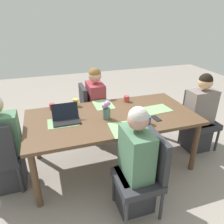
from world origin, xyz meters
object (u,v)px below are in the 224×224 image
(chair_head_left_left_near, at_px, (198,116))
(coffee_mug_near_left, at_px, (127,99))
(chair_near_left_far, at_px, (91,109))
(coffee_mug_near_right, at_px, (76,103))
(person_head_right_right_near, at_px, (4,148))
(flower_vase, at_px, (106,109))
(laptop_head_right_right_near, at_px, (66,118))
(dining_table, at_px, (112,120))
(phone_black, at_px, (156,118))
(person_far_left_mid, at_px, (136,167))
(coffee_mug_centre_left, at_px, (52,107))
(person_near_left_far, at_px, (96,108))
(chair_far_left_mid, at_px, (145,171))
(coffee_mug_centre_right, at_px, (147,120))
(person_head_left_left_near, at_px, (199,117))

(chair_head_left_left_near, bearing_deg, coffee_mug_near_left, -16.88)
(chair_near_left_far, bearing_deg, coffee_mug_near_right, 53.19)
(person_head_right_right_near, height_order, coffee_mug_near_right, person_head_right_right_near)
(person_head_right_right_near, height_order, flower_vase, person_head_right_right_near)
(laptop_head_right_right_near, relative_size, coffee_mug_near_left, 3.68)
(dining_table, height_order, phone_black, phone_black)
(chair_near_left_far, height_order, coffee_mug_near_left, chair_near_left_far)
(laptop_head_right_right_near, bearing_deg, person_far_left_mid, 126.20)
(flower_vase, distance_m, coffee_mug_centre_left, 0.79)
(dining_table, distance_m, coffee_mug_near_left, 0.53)
(chair_head_left_left_near, relative_size, person_near_left_far, 0.75)
(chair_far_left_mid, distance_m, coffee_mug_near_right, 1.39)
(chair_head_left_left_near, height_order, flower_vase, flower_vase)
(chair_near_left_far, bearing_deg, phone_black, 118.36)
(phone_black, bearing_deg, coffee_mug_near_right, -132.48)
(phone_black, bearing_deg, coffee_mug_centre_right, -66.77)
(flower_vase, bearing_deg, coffee_mug_centre_right, 146.25)
(chair_head_left_left_near, xyz_separation_m, flower_vase, (1.51, 0.12, 0.38))
(person_far_left_mid, height_order, phone_black, person_far_left_mid)
(coffee_mug_centre_right, bearing_deg, person_near_left_far, -72.80)
(coffee_mug_centre_left, bearing_deg, chair_far_left_mid, 122.18)
(flower_vase, distance_m, phone_black, 0.63)
(person_near_left_far, xyz_separation_m, coffee_mug_near_left, (-0.37, 0.40, 0.27))
(person_head_left_left_near, distance_m, chair_near_left_far, 1.69)
(flower_vase, bearing_deg, person_far_left_mid, 97.67)
(coffee_mug_centre_left, bearing_deg, coffee_mug_near_right, -175.66)
(person_far_left_mid, bearing_deg, coffee_mug_centre_right, -127.18)
(person_far_left_mid, bearing_deg, flower_vase, -82.33)
(person_head_right_right_near, xyz_separation_m, coffee_mug_near_left, (-1.66, -0.37, 0.27))
(person_head_right_right_near, bearing_deg, flower_vase, 176.73)
(chair_far_left_mid, xyz_separation_m, coffee_mug_centre_left, (0.79, -1.25, 0.30))
(chair_near_left_far, relative_size, person_near_left_far, 0.75)
(person_far_left_mid, xyz_separation_m, person_near_left_far, (0.03, -1.54, 0.00))
(chair_near_left_far, bearing_deg, chair_head_left_left_near, 152.68)
(chair_head_left_left_near, xyz_separation_m, coffee_mug_near_left, (1.07, -0.32, 0.30))
(person_far_left_mid, xyz_separation_m, coffee_mug_centre_right, (-0.32, -0.42, 0.28))
(dining_table, height_order, chair_head_left_left_near, chair_head_left_left_near)
(person_head_right_right_near, bearing_deg, phone_black, 171.74)
(person_near_left_far, height_order, coffee_mug_centre_left, person_near_left_far)
(person_far_left_mid, distance_m, flower_vase, 0.79)
(chair_head_left_left_near, distance_m, chair_near_left_far, 1.70)
(person_head_right_right_near, bearing_deg, chair_far_left_mid, 149.05)
(person_far_left_mid, xyz_separation_m, chair_near_left_far, (0.10, -1.60, -0.03))
(person_near_left_far, xyz_separation_m, person_head_right_right_near, (1.28, 0.77, 0.00))
(chair_head_left_left_near, distance_m, person_far_left_mid, 1.63)
(chair_far_left_mid, distance_m, person_far_left_mid, 0.10)
(laptop_head_right_right_near, bearing_deg, person_head_right_right_near, 1.42)
(chair_far_left_mid, height_order, person_head_right_right_near, person_head_right_right_near)
(dining_table, relative_size, person_head_right_right_near, 1.79)
(chair_near_left_far, xyz_separation_m, coffee_mug_near_left, (-0.45, 0.46, 0.30))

